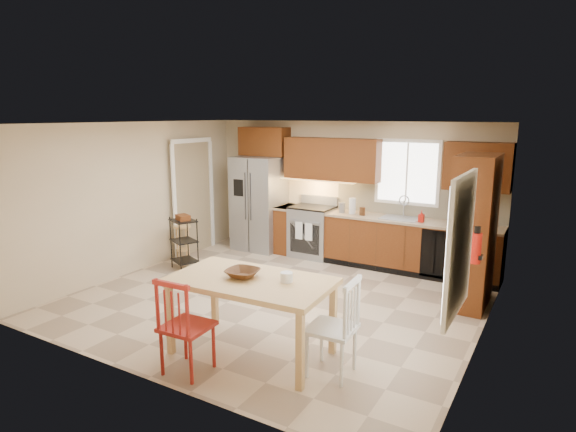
% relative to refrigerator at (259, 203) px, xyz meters
% --- Properties ---
extents(floor, '(5.50, 5.50, 0.00)m').
position_rel_refrigerator_xyz_m(floor, '(1.70, -2.12, -0.91)').
color(floor, tan).
rests_on(floor, ground).
extents(ceiling, '(5.50, 5.00, 0.02)m').
position_rel_refrigerator_xyz_m(ceiling, '(1.70, -2.12, 1.59)').
color(ceiling, silver).
rests_on(ceiling, ground).
extents(wall_back, '(5.50, 0.02, 2.50)m').
position_rel_refrigerator_xyz_m(wall_back, '(1.70, 0.38, 0.34)').
color(wall_back, '#CCB793').
rests_on(wall_back, ground).
extents(wall_front, '(5.50, 0.02, 2.50)m').
position_rel_refrigerator_xyz_m(wall_front, '(1.70, -4.62, 0.34)').
color(wall_front, '#CCB793').
rests_on(wall_front, ground).
extents(wall_left, '(0.02, 5.00, 2.50)m').
position_rel_refrigerator_xyz_m(wall_left, '(-1.05, -2.12, 0.34)').
color(wall_left, '#CCB793').
rests_on(wall_left, ground).
extents(wall_right, '(0.02, 5.00, 2.50)m').
position_rel_refrigerator_xyz_m(wall_right, '(4.45, -2.12, 0.34)').
color(wall_right, '#CCB793').
rests_on(wall_right, ground).
extents(refrigerator, '(0.92, 0.75, 1.82)m').
position_rel_refrigerator_xyz_m(refrigerator, '(0.00, 0.00, 0.00)').
color(refrigerator, gray).
rests_on(refrigerator, floor).
extents(range_stove, '(0.76, 0.63, 0.92)m').
position_rel_refrigerator_xyz_m(range_stove, '(1.15, 0.06, -0.45)').
color(range_stove, gray).
rests_on(range_stove, floor).
extents(base_cabinet_narrow, '(0.30, 0.60, 0.90)m').
position_rel_refrigerator_xyz_m(base_cabinet_narrow, '(0.60, 0.08, -0.46)').
color(base_cabinet_narrow, '#5C2E10').
rests_on(base_cabinet_narrow, floor).
extents(base_cabinet_run, '(2.92, 0.60, 0.90)m').
position_rel_refrigerator_xyz_m(base_cabinet_run, '(2.99, 0.08, -0.46)').
color(base_cabinet_run, '#5C2E10').
rests_on(base_cabinet_run, floor).
extents(dishwasher, '(0.60, 0.02, 0.78)m').
position_rel_refrigerator_xyz_m(dishwasher, '(3.55, -0.22, -0.46)').
color(dishwasher, black).
rests_on(dishwasher, floor).
extents(backsplash, '(2.92, 0.03, 0.55)m').
position_rel_refrigerator_xyz_m(backsplash, '(2.99, 0.36, 0.27)').
color(backsplash, beige).
rests_on(backsplash, wall_back).
extents(upper_over_fridge, '(1.00, 0.35, 0.55)m').
position_rel_refrigerator_xyz_m(upper_over_fridge, '(0.00, 0.20, 1.19)').
color(upper_over_fridge, '#5F2B0F').
rests_on(upper_over_fridge, wall_back).
extents(upper_left_block, '(1.80, 0.35, 0.75)m').
position_rel_refrigerator_xyz_m(upper_left_block, '(1.45, 0.20, 0.92)').
color(upper_left_block, '#5F2B0F').
rests_on(upper_left_block, wall_back).
extents(upper_right_block, '(1.00, 0.35, 0.75)m').
position_rel_refrigerator_xyz_m(upper_right_block, '(3.95, 0.20, 0.92)').
color(upper_right_block, '#5F2B0F').
rests_on(upper_right_block, wall_back).
extents(window_back, '(1.12, 0.04, 1.12)m').
position_rel_refrigerator_xyz_m(window_back, '(2.80, 0.35, 0.74)').
color(window_back, white).
rests_on(window_back, wall_back).
extents(sink, '(0.62, 0.46, 0.16)m').
position_rel_refrigerator_xyz_m(sink, '(2.80, 0.08, -0.05)').
color(sink, gray).
rests_on(sink, base_cabinet_run).
extents(undercab_glow, '(1.60, 0.30, 0.01)m').
position_rel_refrigerator_xyz_m(undercab_glow, '(1.15, 0.17, 0.52)').
color(undercab_glow, '#FFBF66').
rests_on(undercab_glow, wall_back).
extents(soap_bottle, '(0.09, 0.09, 0.19)m').
position_rel_refrigerator_xyz_m(soap_bottle, '(3.18, -0.02, 0.09)').
color(soap_bottle, red).
rests_on(soap_bottle, base_cabinet_run).
extents(paper_towel, '(0.12, 0.12, 0.28)m').
position_rel_refrigerator_xyz_m(paper_towel, '(1.95, 0.03, 0.13)').
color(paper_towel, silver).
rests_on(paper_towel, base_cabinet_run).
extents(canister_steel, '(0.11, 0.11, 0.18)m').
position_rel_refrigerator_xyz_m(canister_steel, '(1.75, 0.03, 0.08)').
color(canister_steel, gray).
rests_on(canister_steel, base_cabinet_run).
extents(canister_wood, '(0.10, 0.10, 0.14)m').
position_rel_refrigerator_xyz_m(canister_wood, '(2.15, -0.00, 0.06)').
color(canister_wood, '#462812').
rests_on(canister_wood, base_cabinet_run).
extents(pantry, '(0.50, 0.95, 2.10)m').
position_rel_refrigerator_xyz_m(pantry, '(4.13, -0.93, 0.14)').
color(pantry, '#5C2E10').
rests_on(pantry, floor).
extents(fire_extinguisher, '(0.12, 0.12, 0.36)m').
position_rel_refrigerator_xyz_m(fire_extinguisher, '(4.33, -1.98, 0.19)').
color(fire_extinguisher, red).
rests_on(fire_extinguisher, wall_right).
extents(window_right, '(0.04, 1.02, 1.32)m').
position_rel_refrigerator_xyz_m(window_right, '(4.38, -3.27, 0.54)').
color(window_right, white).
rests_on(window_right, wall_right).
extents(doorway, '(0.04, 0.95, 2.10)m').
position_rel_refrigerator_xyz_m(doorway, '(-0.97, -0.82, 0.14)').
color(doorway, '#8C7A59').
rests_on(doorway, wall_left).
extents(dining_table, '(1.81, 1.08, 0.86)m').
position_rel_refrigerator_xyz_m(dining_table, '(2.30, -3.63, -0.48)').
color(dining_table, tan).
rests_on(dining_table, floor).
extents(chair_red, '(0.51, 0.51, 1.03)m').
position_rel_refrigerator_xyz_m(chair_red, '(1.95, -4.28, -0.39)').
color(chair_red, maroon).
rests_on(chair_red, floor).
extents(chair_white, '(0.51, 0.51, 1.03)m').
position_rel_refrigerator_xyz_m(chair_white, '(3.25, -3.58, -0.39)').
color(chair_white, silver).
rests_on(chair_white, floor).
extents(table_bowl, '(0.37, 0.37, 0.09)m').
position_rel_refrigerator_xyz_m(table_bowl, '(2.19, -3.63, -0.04)').
color(table_bowl, '#462812').
rests_on(table_bowl, dining_table).
extents(table_jar, '(0.15, 0.15, 0.17)m').
position_rel_refrigerator_xyz_m(table_jar, '(2.69, -3.52, -0.01)').
color(table_jar, silver).
rests_on(table_jar, dining_table).
extents(bar_stool, '(0.37, 0.37, 0.64)m').
position_rel_refrigerator_xyz_m(bar_stool, '(-0.80, -1.34, -0.59)').
color(bar_stool, tan).
rests_on(bar_stool, floor).
extents(utility_cart, '(0.56, 0.51, 0.90)m').
position_rel_refrigerator_xyz_m(utility_cart, '(-0.39, -1.75, -0.46)').
color(utility_cart, black).
rests_on(utility_cart, floor).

